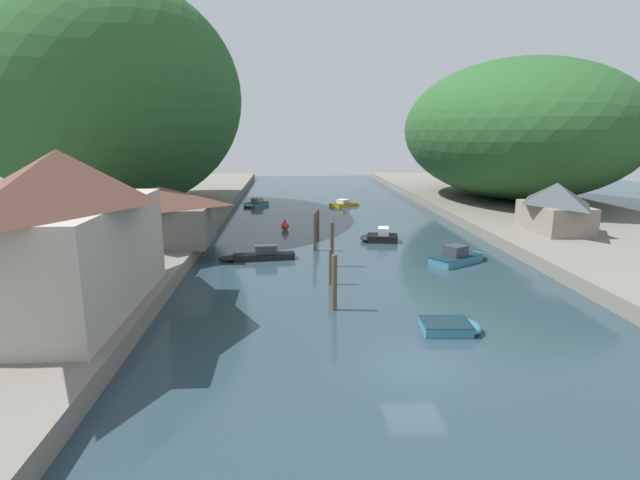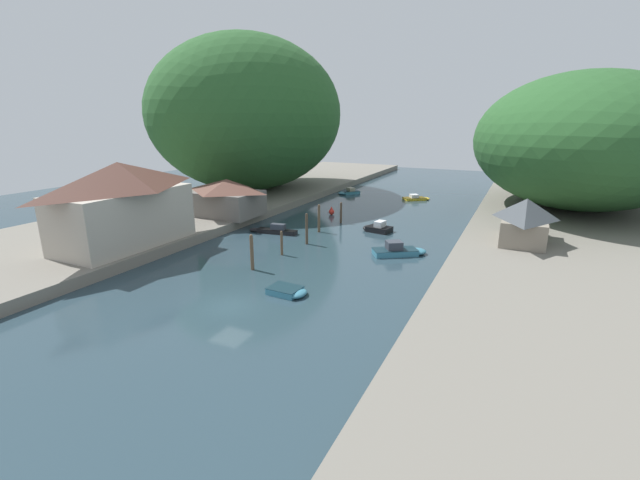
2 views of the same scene
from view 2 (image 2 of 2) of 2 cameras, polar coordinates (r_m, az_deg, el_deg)
name	(u,v)px [view 2 (image 2 of 2)]	position (r m, az deg, el deg)	size (l,w,h in m)	color
water_surface	(368,220)	(57.54, 6.38, 2.61)	(130.00, 130.00, 0.00)	#283D47
left_bank	(224,202)	(68.85, -12.72, 4.96)	(22.00, 120.00, 1.03)	slate
right_bank	(573,238)	(54.70, 30.64, 0.29)	(22.00, 120.00, 1.03)	slate
hillside_left	(252,114)	(76.67, -9.07, 16.22)	(28.20, 39.47, 25.54)	#285628
hillside_right	(583,141)	(70.30, 31.69, 11.20)	(28.54, 39.96, 18.30)	#285628
waterfront_building	(122,203)	(45.80, -24.92, 4.49)	(6.91, 13.66, 8.15)	#B2A899
boathouse_shed	(228,197)	(56.40, -12.22, 5.66)	(8.59, 6.61, 4.69)	slate
right_bank_cottage	(525,220)	(47.77, 25.65, 2.47)	(4.48, 7.71, 4.45)	gray
boat_navy_launch	(400,251)	(43.45, 10.62, -1.40)	(5.53, 4.56, 1.42)	teal
boat_small_dinghy	(417,198)	(73.63, 12.78, 5.47)	(4.76, 4.23, 0.93)	gold
boat_white_cruiser	(273,230)	(51.10, -6.33, 1.31)	(6.15, 1.90, 1.18)	black
boat_open_rowboat	(348,192)	(77.55, 3.81, 6.39)	(3.74, 4.27, 1.11)	teal
boat_far_upstream	(289,291)	(33.41, -4.16, -6.84)	(3.13, 2.06, 0.54)	teal
boat_cabin_cruiser	(377,228)	(52.07, 7.56, 1.61)	(3.78, 2.67, 1.32)	black
mooring_post_nearest	(252,252)	(38.64, -9.08, -1.60)	(0.32, 0.32, 3.32)	brown
mooring_post_second	(282,243)	(42.60, -5.14, -0.39)	(0.26, 0.26, 2.49)	brown
mooring_post_middle	(307,229)	(46.03, -1.79, 1.53)	(0.30, 0.30, 3.43)	#4C3D2D
mooring_post_fourth	(319,218)	(50.96, -0.14, 2.92)	(0.31, 0.31, 3.38)	brown
mooring_post_farthest	(341,213)	(55.59, 2.81, 3.68)	(0.29, 0.29, 2.75)	#4C3D2D
channel_buoy_near	(332,211)	(60.67, 1.55, 3.84)	(0.79, 0.79, 1.18)	red
person_on_quay	(141,241)	(43.78, -22.78, -0.11)	(0.31, 0.42, 1.69)	#282D3D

